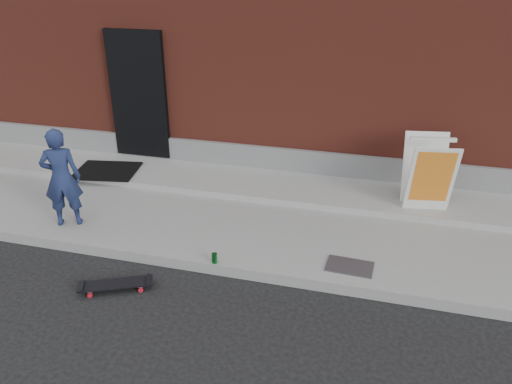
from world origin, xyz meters
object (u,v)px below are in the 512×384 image
(child, at_px, (61,178))
(pizza_sign, at_px, (428,173))
(soda_can, at_px, (214,258))
(skateboard, at_px, (116,284))

(child, height_order, pizza_sign, child)
(soda_can, bearing_deg, child, 169.74)
(pizza_sign, height_order, soda_can, pizza_sign)
(child, relative_size, skateboard, 1.66)
(pizza_sign, bearing_deg, child, -161.15)
(child, bearing_deg, skateboard, 116.15)
(pizza_sign, bearing_deg, soda_can, -140.59)
(skateboard, height_order, soda_can, soda_can)
(skateboard, height_order, pizza_sign, pizza_sign)
(child, relative_size, soda_can, 10.81)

